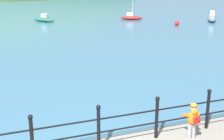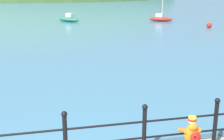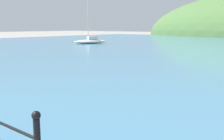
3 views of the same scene
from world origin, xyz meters
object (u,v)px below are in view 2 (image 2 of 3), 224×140
(boat_red_dinghy, at_px, (69,19))
(mooring_buoy, at_px, (209,25))
(boat_mid_harbor, at_px, (161,19))
(child_in_coat, at_px, (192,135))

(boat_red_dinghy, height_order, mooring_buoy, boat_red_dinghy)
(boat_red_dinghy, height_order, boat_mid_harbor, boat_mid_harbor)
(mooring_buoy, bearing_deg, boat_mid_harbor, 114.11)
(boat_red_dinghy, xyz_separation_m, boat_mid_harbor, (8.40, -1.63, -0.01))
(child_in_coat, relative_size, boat_red_dinghy, 0.41)
(boat_mid_harbor, bearing_deg, boat_red_dinghy, 169.00)
(child_in_coat, distance_m, mooring_buoy, 20.09)
(boat_red_dinghy, xyz_separation_m, mooring_buoy, (10.61, -6.57, -0.03))
(child_in_coat, relative_size, mooring_buoy, 2.36)
(child_in_coat, xyz_separation_m, mooring_buoy, (10.10, 17.37, -0.29))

